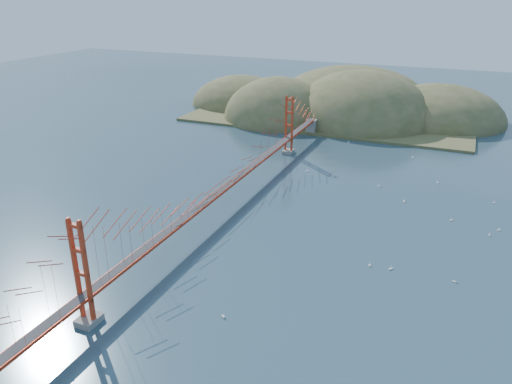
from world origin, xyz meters
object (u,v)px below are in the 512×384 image
at_px(bridge, 221,166).
at_px(sailboat_2, 455,281).
at_px(sailboat_0, 370,265).
at_px(sailboat_1, 404,201).

xyz_separation_m(bridge, sailboat_2, (33.71, -7.64, -6.87)).
relative_size(sailboat_2, sailboat_0, 0.92).
xyz_separation_m(sailboat_1, sailboat_0, (-1.18, -21.64, -0.01)).
distance_m(bridge, sailboat_0, 26.14).
xyz_separation_m(sailboat_1, sailboat_2, (8.57, -21.41, -0.01)).
bearing_deg(sailboat_1, sailboat_0, -93.12).
height_order(bridge, sailboat_0, bridge).
bearing_deg(sailboat_2, bridge, 167.23).
distance_m(sailboat_1, sailboat_0, 21.67).
height_order(sailboat_1, sailboat_0, sailboat_1).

